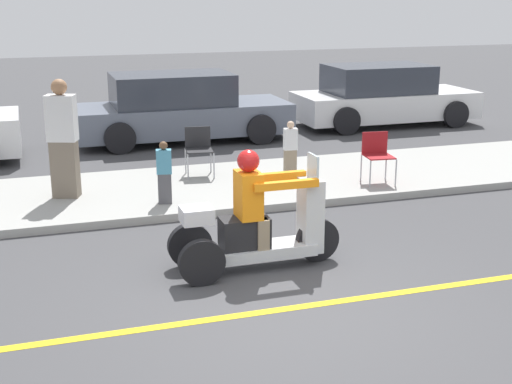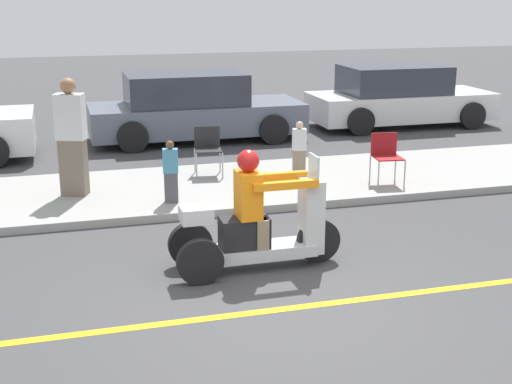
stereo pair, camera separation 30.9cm
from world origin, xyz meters
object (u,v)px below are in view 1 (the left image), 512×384
object	(u,v)px
spectator_by_tree	(290,150)
parked_car_lot_right	(383,97)
spectator_far_back	(164,174)
parked_car_lot_center	(180,109)
motorcycle_trike	(257,226)
folding_chair_curbside	(377,152)
folding_chair_set_back	(199,146)
spectator_mid_group	(63,141)

from	to	relation	value
spectator_by_tree	parked_car_lot_right	size ratio (longest dim) A/B	0.22
spectator_far_back	parked_car_lot_center	distance (m)	5.11
motorcycle_trike	spectator_by_tree	bearing A→B (deg)	63.59
folding_chair_curbside	folding_chair_set_back	bearing A→B (deg)	153.32
spectator_by_tree	spectator_mid_group	bearing A→B (deg)	-178.32
motorcycle_trike	spectator_by_tree	world-z (taller)	motorcycle_trike
folding_chair_set_back	spectator_mid_group	bearing A→B (deg)	-163.17
motorcycle_trike	folding_chair_set_back	distance (m)	4.10
spectator_by_tree	motorcycle_trike	bearing A→B (deg)	-116.41
motorcycle_trike	spectator_far_back	size ratio (longest dim) A/B	2.19
parked_car_lot_center	parked_car_lot_right	size ratio (longest dim) A/B	1.05
spectator_far_back	parked_car_lot_right	xyz separation A→B (m)	(6.39, 5.29, 0.11)
folding_chair_set_back	folding_chair_curbside	bearing A→B (deg)	-26.68
spectator_far_back	folding_chair_set_back	size ratio (longest dim) A/B	1.15
spectator_by_tree	parked_car_lot_right	xyz separation A→B (m)	(4.04, 4.37, 0.11)
spectator_mid_group	spectator_far_back	bearing A→B (deg)	-30.40
motorcycle_trike	spectator_mid_group	bearing A→B (deg)	120.20
spectator_mid_group	spectator_by_tree	bearing A→B (deg)	1.68
spectator_by_tree	parked_car_lot_center	size ratio (longest dim) A/B	0.21
motorcycle_trike	spectator_mid_group	distance (m)	3.97
motorcycle_trike	spectator_by_tree	xyz separation A→B (m)	(1.75, 3.51, 0.05)
spectator_mid_group	folding_chair_curbside	world-z (taller)	spectator_mid_group
spectator_mid_group	folding_chair_curbside	xyz separation A→B (m)	(4.96, -0.67, -0.37)
spectator_by_tree	folding_chair_set_back	world-z (taller)	spectator_by_tree
folding_chair_curbside	spectator_mid_group	bearing A→B (deg)	172.31
spectator_far_back	parked_car_lot_right	bearing A→B (deg)	39.66
spectator_by_tree	parked_car_lot_right	bearing A→B (deg)	47.27
spectator_far_back	parked_car_lot_center	world-z (taller)	parked_car_lot_center
spectator_by_tree	parked_car_lot_right	world-z (taller)	parked_car_lot_right
folding_chair_set_back	folding_chair_curbside	world-z (taller)	same
motorcycle_trike	spectator_mid_group	xyz separation A→B (m)	(-1.98, 3.40, 0.47)
spectator_by_tree	spectator_mid_group	distance (m)	3.75
parked_car_lot_right	spectator_far_back	bearing A→B (deg)	-140.34
spectator_mid_group	parked_car_lot_right	xyz separation A→B (m)	(7.77, 4.48, -0.31)
motorcycle_trike	spectator_by_tree	distance (m)	3.92
spectator_mid_group	folding_chair_curbside	distance (m)	5.02
spectator_far_back	folding_chair_set_back	distance (m)	1.74
motorcycle_trike	parked_car_lot_right	distance (m)	9.78
parked_car_lot_center	parked_car_lot_right	distance (m)	5.11
folding_chair_curbside	parked_car_lot_right	size ratio (longest dim) A/B	0.19
spectator_by_tree	folding_chair_curbside	world-z (taller)	spectator_by_tree
spectator_mid_group	spectator_far_back	distance (m)	1.66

